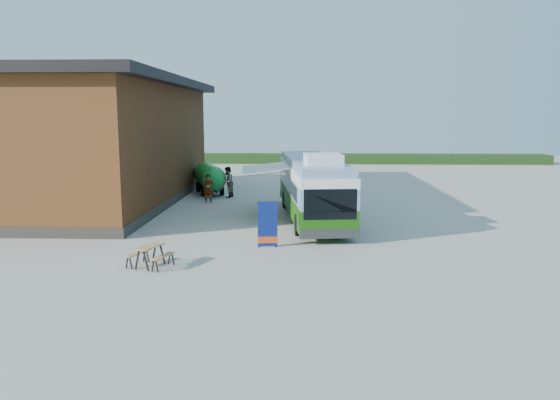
{
  "coord_description": "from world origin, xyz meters",
  "views": [
    {
      "loc": [
        1.22,
        -22.66,
        5.3
      ],
      "look_at": [
        0.19,
        2.26,
        1.4
      ],
      "focal_mm": 35.0,
      "sensor_mm": 36.0,
      "label": 1
    }
  ],
  "objects_px": {
    "bus": "(312,186)",
    "banner": "(268,229)",
    "person_b": "(228,182)",
    "picnic_table": "(150,251)",
    "person_a": "(208,189)",
    "slurry_tanker": "(209,177)"
  },
  "relations": [
    {
      "from": "bus",
      "to": "banner",
      "type": "height_order",
      "value": "bus"
    },
    {
      "from": "bus",
      "to": "banner",
      "type": "distance_m",
      "value": 6.47
    },
    {
      "from": "banner",
      "to": "person_a",
      "type": "relative_size",
      "value": 1.09
    },
    {
      "from": "bus",
      "to": "slurry_tanker",
      "type": "height_order",
      "value": "bus"
    },
    {
      "from": "banner",
      "to": "slurry_tanker",
      "type": "bearing_deg",
      "value": 101.76
    },
    {
      "from": "person_b",
      "to": "slurry_tanker",
      "type": "height_order",
      "value": "slurry_tanker"
    },
    {
      "from": "person_a",
      "to": "banner",
      "type": "bearing_deg",
      "value": -80.37
    },
    {
      "from": "banner",
      "to": "slurry_tanker",
      "type": "height_order",
      "value": "slurry_tanker"
    },
    {
      "from": "banner",
      "to": "picnic_table",
      "type": "xyz_separation_m",
      "value": [
        -3.95,
        -3.06,
        -0.2
      ]
    },
    {
      "from": "banner",
      "to": "person_b",
      "type": "height_order",
      "value": "person_b"
    },
    {
      "from": "person_a",
      "to": "person_b",
      "type": "height_order",
      "value": "person_b"
    },
    {
      "from": "person_b",
      "to": "banner",
      "type": "bearing_deg",
      "value": 29.59
    },
    {
      "from": "bus",
      "to": "picnic_table",
      "type": "relative_size",
      "value": 7.25
    },
    {
      "from": "bus",
      "to": "picnic_table",
      "type": "height_order",
      "value": "bus"
    },
    {
      "from": "bus",
      "to": "person_a",
      "type": "height_order",
      "value": "bus"
    },
    {
      "from": "bus",
      "to": "person_b",
      "type": "height_order",
      "value": "bus"
    },
    {
      "from": "banner",
      "to": "person_b",
      "type": "bearing_deg",
      "value": 98.16
    },
    {
      "from": "person_b",
      "to": "slurry_tanker",
      "type": "relative_size",
      "value": 0.38
    },
    {
      "from": "bus",
      "to": "banner",
      "type": "bearing_deg",
      "value": -113.58
    },
    {
      "from": "picnic_table",
      "to": "person_a",
      "type": "xyz_separation_m",
      "value": [
        -0.38,
        14.29,
        0.29
      ]
    },
    {
      "from": "person_b",
      "to": "slurry_tanker",
      "type": "xyz_separation_m",
      "value": [
        -1.48,
        1.73,
        0.16
      ]
    },
    {
      "from": "bus",
      "to": "picnic_table",
      "type": "xyz_separation_m",
      "value": [
        -5.85,
        -9.17,
        -1.16
      ]
    }
  ]
}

